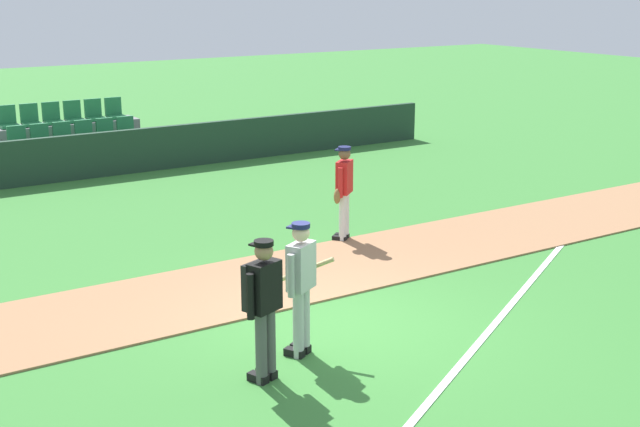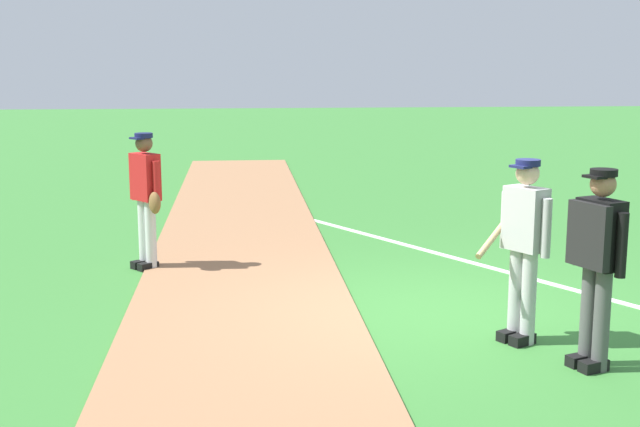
{
  "view_description": "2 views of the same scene",
  "coord_description": "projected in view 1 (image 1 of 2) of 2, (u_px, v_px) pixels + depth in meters",
  "views": [
    {
      "loc": [
        -6.24,
        -9.22,
        4.63
      ],
      "look_at": [
        0.38,
        1.12,
        1.29
      ],
      "focal_mm": 48.06,
      "sensor_mm": 36.0,
      "label": 1
    },
    {
      "loc": [
        -8.44,
        2.1,
        2.65
      ],
      "look_at": [
        0.45,
        1.22,
        1.02
      ],
      "focal_mm": 46.88,
      "sensor_mm": 36.0,
      "label": 2
    }
  ],
  "objects": [
    {
      "name": "stadium_bleachers",
      "position": [
        71.0,
        149.0,
        21.87
      ],
      "size": [
        3.9,
        2.1,
        1.65
      ],
      "color": "slate",
      "rests_on": "ground"
    },
    {
      "name": "foul_line_chalk",
      "position": [
        521.0,
        294.0,
        13.11
      ],
      "size": [
        10.47,
        6.03,
        0.01
      ],
      "primitive_type": "cube",
      "rotation": [
        0.0,
        0.0,
        0.52
      ],
      "color": "white",
      "rests_on": "ground"
    },
    {
      "name": "infield_dirt_path",
      "position": [
        267.0,
        281.0,
        13.64
      ],
      "size": [
        28.0,
        2.47,
        0.03
      ],
      "primitive_type": "cube",
      "color": "#9E704C",
      "rests_on": "ground"
    },
    {
      "name": "umpire_home_plate",
      "position": [
        263.0,
        302.0,
        10.02
      ],
      "size": [
        0.56,
        0.41,
        1.76
      ],
      "color": "#4C4C4C",
      "rests_on": "ground"
    },
    {
      "name": "dugout_fence",
      "position": [
        88.0,
        156.0,
        20.68
      ],
      "size": [
        20.0,
        0.16,
        1.09
      ],
      "primitive_type": "cube",
      "color": "#1E3828",
      "rests_on": "ground"
    },
    {
      "name": "runner_red_jersey",
      "position": [
        344.0,
        190.0,
        15.56
      ],
      "size": [
        0.59,
        0.48,
        1.76
      ],
      "color": "silver",
      "rests_on": "ground"
    },
    {
      "name": "ground_plane",
      "position": [
        340.0,
        324.0,
        11.95
      ],
      "size": [
        80.0,
        80.0,
        0.0
      ],
      "primitive_type": "plane",
      "color": "#387A33"
    },
    {
      "name": "batter_grey_jersey",
      "position": [
        301.0,
        283.0,
        10.73
      ],
      "size": [
        0.74,
        0.7,
        1.76
      ],
      "color": "#B2B2B2",
      "rests_on": "ground"
    }
  ]
}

